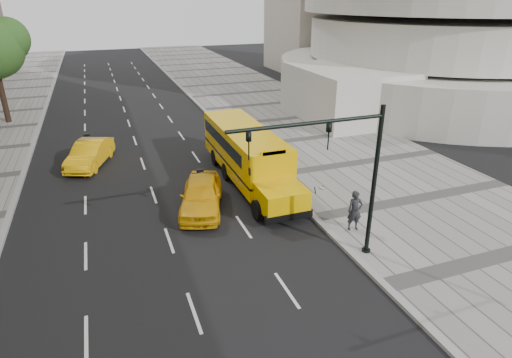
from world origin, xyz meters
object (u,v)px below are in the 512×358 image
object	(u,v)px
taxi_far	(90,154)
pedestrian	(355,211)
school_bus	(246,151)
traffic_signal	(344,169)
taxi_near	(201,195)

from	to	relation	value
taxi_far	pedestrian	distance (m)	17.15
school_bus	pedestrian	xyz separation A→B (m)	(2.59, -7.55, -0.67)
traffic_signal	school_bus	bearing A→B (deg)	94.24
taxi_near	taxi_far	distance (m)	9.89
school_bus	taxi_far	size ratio (longest dim) A/B	2.42
school_bus	traffic_signal	bearing A→B (deg)	-85.76
taxi_far	traffic_signal	size ratio (longest dim) A/B	0.75
school_bus	taxi_near	bearing A→B (deg)	-138.98
taxi_near	traffic_signal	bearing A→B (deg)	-39.31
taxi_near	pedestrian	xyz separation A→B (m)	(6.00, -4.58, 0.27)
taxi_far	traffic_signal	xyz separation A→B (m)	(9.30, -14.77, 3.30)
taxi_far	pedestrian	world-z (taller)	pedestrian
school_bus	traffic_signal	size ratio (longest dim) A/B	1.81
school_bus	pedestrian	bearing A→B (deg)	-71.09
pedestrian	taxi_far	bearing A→B (deg)	141.68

